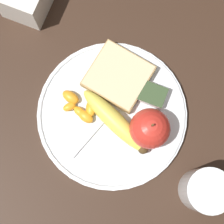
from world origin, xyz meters
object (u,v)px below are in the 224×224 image
object	(u,v)px
juice_glass	(204,190)
apple	(150,129)
bread_slice	(118,76)
jam_packet	(153,95)
fork	(106,115)
plate	(112,114)
banana	(115,122)

from	to	relation	value
juice_glass	apple	bearing A→B (deg)	-27.55
apple	bread_slice	size ratio (longest dim) A/B	0.67
apple	jam_packet	world-z (taller)	apple
fork	plate	bearing A→B (deg)	-32.88
bread_slice	jam_packet	size ratio (longest dim) A/B	2.55
plate	banana	bearing A→B (deg)	131.31
fork	jam_packet	world-z (taller)	jam_packet
fork	jam_packet	bearing A→B (deg)	-26.44
bread_slice	jam_packet	bearing A→B (deg)	171.84
plate	apple	size ratio (longest dim) A/B	3.44
plate	jam_packet	size ratio (longest dim) A/B	5.88
apple	jam_packet	size ratio (longest dim) A/B	1.71
apple	juice_glass	bearing A→B (deg)	152.45
juice_glass	apple	xyz separation A→B (m)	(0.13, -0.07, 0.01)
bread_slice	fork	world-z (taller)	bread_slice
fork	apple	bearing A→B (deg)	-70.59
plate	juice_glass	xyz separation A→B (m)	(-0.20, 0.07, 0.03)
apple	banana	distance (m)	0.07
plate	fork	size ratio (longest dim) A/B	1.70
apple	fork	distance (m)	0.09
juice_glass	fork	distance (m)	0.22
apple	bread_slice	xyz separation A→B (m)	(0.09, -0.08, -0.03)
jam_packet	plate	bearing A→B (deg)	45.41
juice_glass	jam_packet	xyz separation A→B (m)	(0.14, -0.13, -0.02)
apple	jam_packet	xyz separation A→B (m)	(0.02, -0.07, -0.03)
banana	fork	distance (m)	0.03
banana	bread_slice	xyz separation A→B (m)	(0.03, -0.08, -0.01)
plate	bread_slice	size ratio (longest dim) A/B	2.31
bread_slice	jam_packet	distance (m)	0.07
banana	plate	bearing A→B (deg)	-48.69
bread_slice	fork	xyz separation A→B (m)	(-0.01, 0.08, -0.01)
banana	jam_packet	bearing A→B (deg)	-122.29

